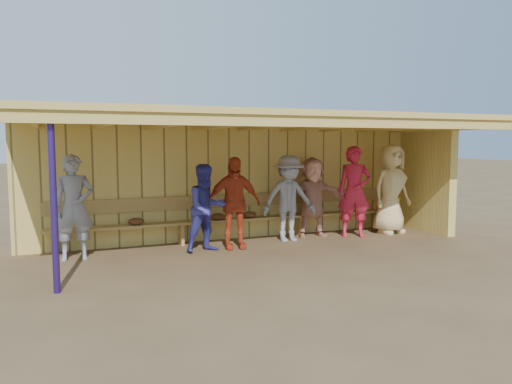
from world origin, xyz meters
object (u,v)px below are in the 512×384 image
(player_d, at_px, (234,203))
(player_e, at_px, (289,198))
(bench, at_px, (242,214))
(player_g, at_px, (354,192))
(player_h, at_px, (391,189))
(player_a, at_px, (74,207))
(player_f, at_px, (313,197))
(player_c, at_px, (206,208))

(player_d, relative_size, player_e, 0.99)
(player_d, height_order, bench, player_d)
(player_g, height_order, player_h, player_h)
(player_d, relative_size, bench, 0.23)
(player_e, xyz_separation_m, player_h, (2.47, -0.06, 0.10))
(player_a, xyz_separation_m, player_d, (2.81, -0.18, -0.03))
(bench, bearing_deg, player_e, -34.58)
(player_h, bearing_deg, player_f, 162.54)
(player_c, bearing_deg, player_f, 1.22)
(player_d, xyz_separation_m, bench, (0.46, 0.78, -0.34))
(player_c, relative_size, player_h, 0.82)
(player_d, xyz_separation_m, player_f, (1.95, 0.47, -0.02))
(player_g, bearing_deg, player_e, -160.55)
(player_f, height_order, bench, player_f)
(player_f, height_order, player_h, player_h)
(player_c, bearing_deg, bench, 28.85)
(player_g, bearing_deg, player_h, 24.57)
(player_f, bearing_deg, player_h, -0.75)
(player_c, distance_m, player_d, 0.56)
(player_d, height_order, player_f, player_d)
(player_e, bearing_deg, player_f, 23.39)
(player_c, relative_size, player_g, 0.84)
(player_e, relative_size, player_h, 0.89)
(player_d, distance_m, player_e, 1.29)
(player_h, xyz_separation_m, bench, (-3.27, 0.62, -0.45))
(player_a, height_order, player_d, player_a)
(player_f, height_order, player_g, player_g)
(player_e, bearing_deg, player_h, 2.02)
(player_c, relative_size, player_d, 0.93)
(player_e, bearing_deg, player_g, 0.01)
(player_d, bearing_deg, bench, 67.54)
(player_c, xyz_separation_m, player_f, (2.50, 0.53, 0.04))
(player_a, xyz_separation_m, player_h, (6.54, -0.01, 0.08))
(player_d, bearing_deg, player_g, 10.91)
(player_a, height_order, bench, player_a)
(player_e, relative_size, player_g, 0.91)
(player_f, bearing_deg, player_c, -158.88)
(player_d, distance_m, player_f, 2.01)
(player_c, relative_size, player_f, 0.95)
(player_h, bearing_deg, player_a, 172.32)
(bench, bearing_deg, player_a, -169.57)
(player_d, bearing_deg, player_c, -166.07)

